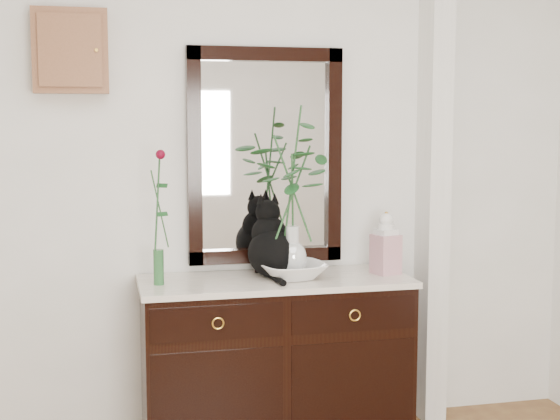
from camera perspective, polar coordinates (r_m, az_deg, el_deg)
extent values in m
cube|color=white|center=(4.00, -2.52, 2.66)|extent=(3.60, 0.04, 2.70)
cube|color=white|center=(4.22, 11.17, 2.75)|extent=(0.12, 0.20, 2.70)
cube|color=black|center=(3.94, -0.33, -10.58)|extent=(1.30, 0.50, 0.82)
cube|color=white|center=(3.85, -0.33, -5.24)|extent=(1.33, 0.52, 0.03)
cube|color=black|center=(4.00, -1.08, 3.96)|extent=(0.80, 0.06, 1.10)
cube|color=white|center=(4.01, -1.12, 3.97)|extent=(0.66, 0.01, 0.96)
cube|color=brown|center=(3.90, -15.07, 11.16)|extent=(0.35, 0.10, 0.40)
imported|color=white|center=(3.83, 0.91, -4.45)|extent=(0.37, 0.37, 0.08)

